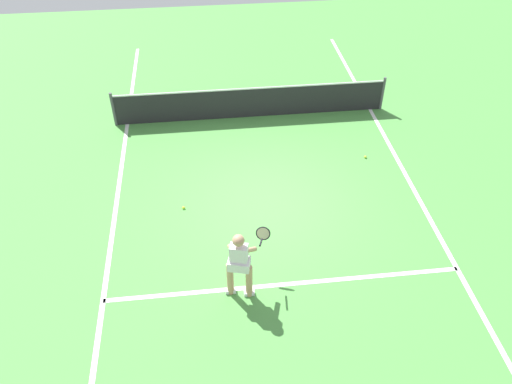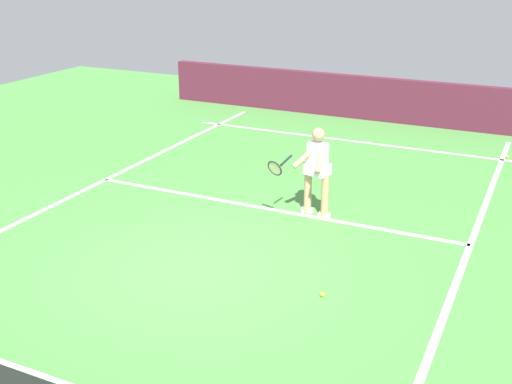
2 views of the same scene
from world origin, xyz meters
name	(u,v)px [view 2 (image 2 of 2)]	position (x,y,z in m)	size (l,w,h in m)	color
ground_plane	(194,267)	(0.00, 0.00, 0.00)	(25.21, 25.21, 0.00)	#4C9342
court_back_wall	(374,99)	(0.00, -9.39, 0.57)	(12.00, 0.24, 1.14)	#561E33
baseline_marking	(348,140)	(0.00, -7.19, 0.00)	(8.00, 0.10, 0.01)	white
service_line_marking	(265,208)	(0.00, -2.47, 0.00)	(7.00, 0.10, 0.01)	white
sideline_left_marking	(441,324)	(-3.50, 0.00, 0.00)	(0.10, 17.39, 0.01)	white
sideline_right_marking	(13,225)	(3.50, 0.00, 0.00)	(0.10, 17.39, 0.01)	white
tennis_player	(316,169)	(-0.89, -2.56, 0.85)	(0.94, 0.89, 1.55)	tan
tennis_ball_mid	(507,157)	(-3.59, -7.38, 0.03)	(0.07, 0.07, 0.07)	#D1E533
tennis_ball_far	(322,294)	(-1.96, -0.01, 0.03)	(0.07, 0.07, 0.07)	#D1E533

